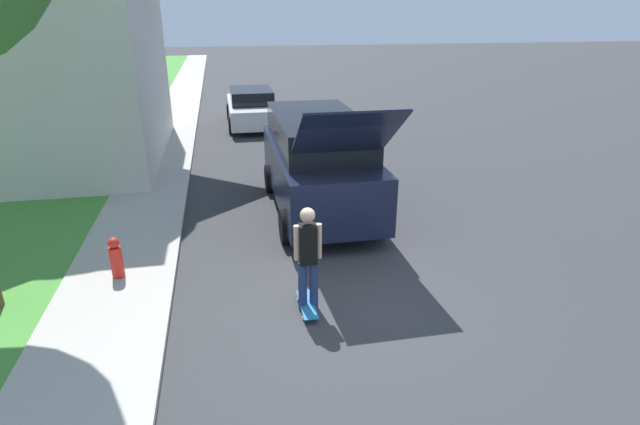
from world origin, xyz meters
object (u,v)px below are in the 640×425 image
object	(u,v)px
car_down_street	(252,107)
skateboarder	(308,255)
suv_parked	(318,161)
skateboard	(307,305)
fire_hydrant	(116,258)

from	to	relation	value
car_down_street	skateboarder	xyz separation A→B (m)	(-0.10, -13.30, 0.22)
skateboarder	suv_parked	bearing A→B (deg)	76.84
suv_parked	skateboard	world-z (taller)	suv_parked
skateboarder	fire_hydrant	bearing A→B (deg)	154.42
suv_parked	fire_hydrant	bearing A→B (deg)	-147.11
skateboard	fire_hydrant	size ratio (longest dim) A/B	1.16
suv_parked	car_down_street	bearing A→B (deg)	94.95
car_down_street	skateboard	xyz separation A→B (m)	(-0.13, -13.32, -0.61)
skateboarder	skateboard	xyz separation A→B (m)	(-0.02, -0.02, -0.83)
car_down_street	fire_hydrant	world-z (taller)	car_down_street
fire_hydrant	suv_parked	bearing A→B (deg)	32.89
fire_hydrant	car_down_street	bearing A→B (deg)	75.61
skateboard	fire_hydrant	distance (m)	3.28
suv_parked	skateboard	xyz separation A→B (m)	(-0.94, -3.93, -1.07)
skateboard	fire_hydrant	xyz separation A→B (m)	(-2.92, 1.43, 0.36)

